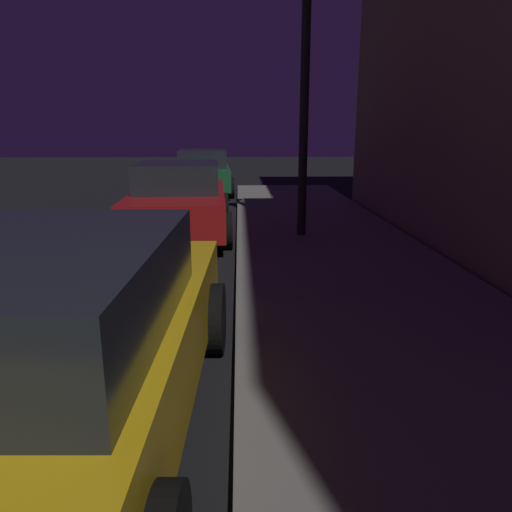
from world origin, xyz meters
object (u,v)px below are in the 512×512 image
Objects in this scene: car_yellow_cab at (52,344)px; street_lamp at (307,1)px; car_green at (203,172)px; car_red at (179,199)px.

car_yellow_cab is 0.70× the size of street_lamp.
car_yellow_cab is 1.00× the size of car_green.
car_green is 8.42m from street_lamp.
car_green is (0.00, 6.51, 0.01)m from car_red.
street_lamp is at bearing -72.18° from car_green.
street_lamp reaches higher than car_green.
car_yellow_cab and car_green have the same top height.
car_green is at bearing 89.98° from car_yellow_cab.
street_lamp is (2.36, 5.90, 3.41)m from car_yellow_cab.
car_red is 4.23m from street_lamp.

